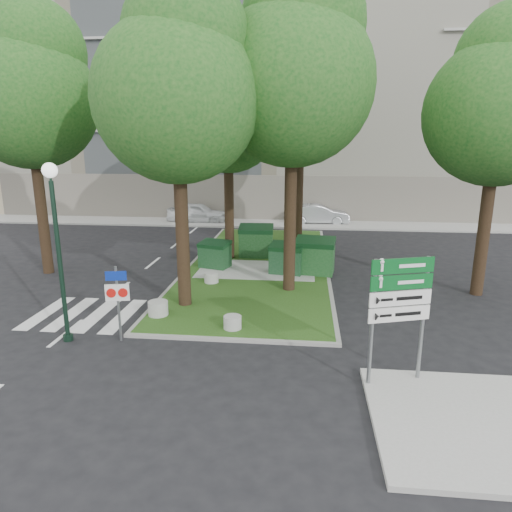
# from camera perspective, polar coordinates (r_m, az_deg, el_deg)

# --- Properties ---
(ground) EXTENTS (120.00, 120.00, 0.00)m
(ground) POSITION_cam_1_polar(r_m,az_deg,el_deg) (13.48, -5.29, -10.37)
(ground) COLOR black
(ground) RESTS_ON ground
(median_island) EXTENTS (6.00, 16.00, 0.12)m
(median_island) POSITION_cam_1_polar(r_m,az_deg,el_deg) (20.85, 0.35, -1.11)
(median_island) COLOR #274614
(median_island) RESTS_ON ground
(median_kerb) EXTENTS (6.30, 16.30, 0.10)m
(median_kerb) POSITION_cam_1_polar(r_m,az_deg,el_deg) (20.85, 0.35, -1.13)
(median_kerb) COLOR gray
(median_kerb) RESTS_ON ground
(sidewalk_corner) EXTENTS (5.00, 4.00, 0.12)m
(sidewalk_corner) POSITION_cam_1_polar(r_m,az_deg,el_deg) (10.91, 28.01, -18.19)
(sidewalk_corner) COLOR #999993
(sidewalk_corner) RESTS_ON ground
(building_sidewalk) EXTENTS (42.00, 3.00, 0.12)m
(building_sidewalk) POSITION_cam_1_polar(r_m,az_deg,el_deg) (31.10, 1.38, 4.07)
(building_sidewalk) COLOR #999993
(building_sidewalk) RESTS_ON ground
(zebra_crossing) EXTENTS (5.00, 3.00, 0.01)m
(zebra_crossing) POSITION_cam_1_polar(r_m,az_deg,el_deg) (15.90, -17.67, -7.04)
(zebra_crossing) COLOR silver
(zebra_crossing) RESTS_ON ground
(apartment_building) EXTENTS (41.00, 12.00, 16.00)m
(apartment_building) POSITION_cam_1_polar(r_m,az_deg,el_deg) (38.15, 2.44, 17.94)
(apartment_building) COLOR tan
(apartment_building) RESTS_ON ground
(tree_median_near_left) EXTENTS (5.20, 5.20, 10.53)m
(tree_median_near_left) POSITION_cam_1_polar(r_m,az_deg,el_deg) (15.16, -9.54, 20.58)
(tree_median_near_left) COLOR black
(tree_median_near_left) RESTS_ON ground
(tree_median_near_right) EXTENTS (5.60, 5.60, 11.46)m
(tree_median_near_right) POSITION_cam_1_polar(r_m,az_deg,el_deg) (16.72, 4.97, 22.43)
(tree_median_near_right) COLOR black
(tree_median_near_right) RESTS_ON ground
(tree_median_mid) EXTENTS (4.80, 4.80, 9.99)m
(tree_median_mid) POSITION_cam_1_polar(r_m,az_deg,el_deg) (21.37, -3.29, 17.98)
(tree_median_mid) COLOR black
(tree_median_mid) RESTS_ON ground
(tree_median_far) EXTENTS (5.80, 5.80, 11.93)m
(tree_median_far) POSITION_cam_1_polar(r_m,az_deg,el_deg) (24.20, 5.92, 20.70)
(tree_median_far) COLOR black
(tree_median_far) RESTS_ON ground
(tree_street_left) EXTENTS (5.40, 5.40, 11.00)m
(tree_street_left) POSITION_cam_1_polar(r_m,az_deg,el_deg) (21.19, -26.41, 18.44)
(tree_street_left) COLOR black
(tree_street_left) RESTS_ON ground
(tree_street_right) EXTENTS (5.00, 5.00, 10.06)m
(tree_street_right) POSITION_cam_1_polar(r_m,az_deg,el_deg) (18.32, 28.46, 16.97)
(tree_street_right) COLOR black
(tree_street_right) RESTS_ON ground
(dumpster_a) EXTENTS (1.50, 1.25, 1.20)m
(dumpster_a) POSITION_cam_1_polar(r_m,az_deg,el_deg) (20.21, -5.17, 0.20)
(dumpster_a) COLOR #0E3616
(dumpster_a) RESTS_ON median_island
(dumpster_b) EXTENTS (1.68, 1.21, 1.53)m
(dumpster_b) POSITION_cam_1_polar(r_m,az_deg,el_deg) (22.04, 0.01, 1.87)
(dumpster_b) COLOR #103813
(dumpster_b) RESTS_ON median_island
(dumpster_c) EXTENTS (1.56, 1.22, 1.31)m
(dumpster_c) POSITION_cam_1_polar(r_m,az_deg,el_deg) (19.29, 3.87, -0.31)
(dumpster_c) COLOR #103519
(dumpster_c) RESTS_ON median_island
(dumpster_d) EXTENTS (1.79, 1.37, 1.53)m
(dumpster_d) POSITION_cam_1_polar(r_m,az_deg,el_deg) (19.37, 7.36, -0.01)
(dumpster_d) COLOR #144218
(dumpster_d) RESTS_ON median_island
(bollard_left) EXTENTS (0.64, 0.64, 0.46)m
(bollard_left) POSITION_cam_1_polar(r_m,az_deg,el_deg) (15.13, -12.14, -6.40)
(bollard_left) COLOR #A1A19C
(bollard_left) RESTS_ON median_island
(bollard_right) EXTENTS (0.54, 0.54, 0.39)m
(bollard_right) POSITION_cam_1_polar(r_m,az_deg,el_deg) (13.82, -2.95, -8.27)
(bollard_right) COLOR #9E9F9A
(bollard_right) RESTS_ON median_island
(bollard_mid) EXTENTS (0.55, 0.55, 0.39)m
(bollard_mid) POSITION_cam_1_polar(r_m,az_deg,el_deg) (18.16, -5.60, -2.69)
(bollard_mid) COLOR #ABABA6
(bollard_mid) RESTS_ON median_island
(litter_bin) EXTENTS (0.45, 0.45, 0.79)m
(litter_bin) POSITION_cam_1_polar(r_m,az_deg,el_deg) (21.54, 5.68, 0.58)
(litter_bin) COLOR gold
(litter_bin) RESTS_ON median_island
(street_lamp) EXTENTS (0.40, 0.40, 5.04)m
(street_lamp) POSITION_cam_1_polar(r_m,az_deg,el_deg) (13.53, -23.66, 2.69)
(street_lamp) COLOR black
(street_lamp) RESTS_ON ground
(traffic_sign_pole) EXTENTS (0.66, 0.17, 2.22)m
(traffic_sign_pole) POSITION_cam_1_polar(r_m,az_deg,el_deg) (13.42, -16.93, -4.53)
(traffic_sign_pole) COLOR slate
(traffic_sign_pole) RESTS_ON ground
(directional_sign) EXTENTS (1.44, 0.50, 2.98)m
(directional_sign) POSITION_cam_1_polar(r_m,az_deg,el_deg) (10.82, 17.49, -5.36)
(directional_sign) COLOR slate
(directional_sign) RESTS_ON sidewalk_corner
(car_white) EXTENTS (4.14, 1.70, 1.41)m
(car_white) POSITION_cam_1_polar(r_m,az_deg,el_deg) (31.93, -7.33, 5.40)
(car_white) COLOR silver
(car_white) RESTS_ON ground
(car_silver) EXTENTS (4.14, 1.61, 1.34)m
(car_silver) POSITION_cam_1_polar(r_m,az_deg,el_deg) (31.44, 7.86, 5.18)
(car_silver) COLOR #A8ADB1
(car_silver) RESTS_ON ground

